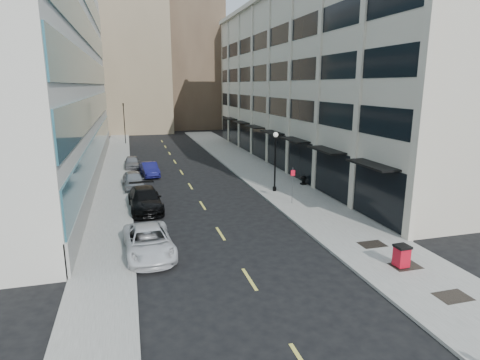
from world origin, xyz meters
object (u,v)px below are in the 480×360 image
car_grey_sedan (132,162)px  lamppost (275,156)px  car_silver_sedan (134,180)px  urn_planter (303,179)px  sign_post (293,181)px  traffic_signal (123,106)px  car_blue_sedan (150,169)px  trash_bin (402,255)px  car_black_pickup (145,199)px  car_white_van (149,242)px

car_grey_sedan → lamppost: bearing=-49.6°
car_silver_sedan → urn_planter: size_ratio=5.47×
lamppost → sign_post: lamppost is taller
traffic_signal → car_blue_sedan: bearing=-84.3°
traffic_signal → trash_bin: traffic_signal is taller
lamppost → urn_planter: size_ratio=6.27×
car_black_pickup → lamppost: (10.51, 2.00, 2.29)m
sign_post → urn_planter: 6.13m
car_blue_sedan → traffic_signal: bearing=89.8°
car_silver_sedan → car_blue_sedan: (1.60, 4.56, -0.07)m
traffic_signal → car_grey_sedan: (0.70, -18.62, -5.06)m
car_black_pickup → lamppost: size_ratio=1.08×
traffic_signal → urn_planter: bearing=-63.8°
sign_post → urn_planter: (3.20, 5.08, -1.23)m
car_grey_sedan → urn_planter: 18.75m
car_white_van → trash_bin: size_ratio=4.77×
traffic_signal → sign_post: bearing=-71.6°
car_black_pickup → car_silver_sedan: car_black_pickup is taller
car_white_van → car_silver_sedan: 14.53m
car_grey_sedan → urn_planter: car_grey_sedan is taller
car_blue_sedan → urn_planter: bearing=-36.9°
traffic_signal → sign_post: size_ratio=2.59×
trash_bin → car_blue_sedan: bearing=111.6°
car_blue_sedan → car_grey_sedan: (-1.60, 4.31, -0.02)m
sign_post → car_black_pickup: bearing=179.2°
car_white_van → trash_bin: (11.60, -5.00, 0.01)m
car_silver_sedan → urn_planter: 14.74m
car_black_pickup → car_blue_sedan: car_black_pickup is taller
car_white_van → sign_post: bearing=27.1°
trash_bin → lamppost: (-0.92, 15.00, 2.33)m
traffic_signal → car_white_van: bearing=-88.3°
car_silver_sedan → car_grey_sedan: car_silver_sedan is taller
car_white_van → car_grey_sedan: 23.39m
car_black_pickup → car_silver_sedan: bearing=93.0°
car_blue_sedan → sign_post: size_ratio=1.52×
trash_bin → sign_post: bearing=92.6°
car_silver_sedan → car_white_van: bearing=-91.6°
trash_bin → car_grey_sedan: bearing=111.1°
car_black_pickup → sign_post: 10.70m
car_white_van → car_blue_sedan: (1.08, 19.07, -0.05)m
trash_bin → urn_planter: size_ratio=1.38×
car_black_pickup → urn_planter: size_ratio=6.78×
car_silver_sedan → car_blue_sedan: 4.83m
trash_bin → sign_post: 11.38m
trash_bin → traffic_signal: bearing=103.2°
car_blue_sedan → car_grey_sedan: car_blue_sedan is taller
car_white_van → urn_planter: bearing=35.9°
urn_planter → traffic_signal: bearing=116.2°
traffic_signal → urn_planter: traffic_signal is taller
car_black_pickup → car_blue_sedan: size_ratio=1.32×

